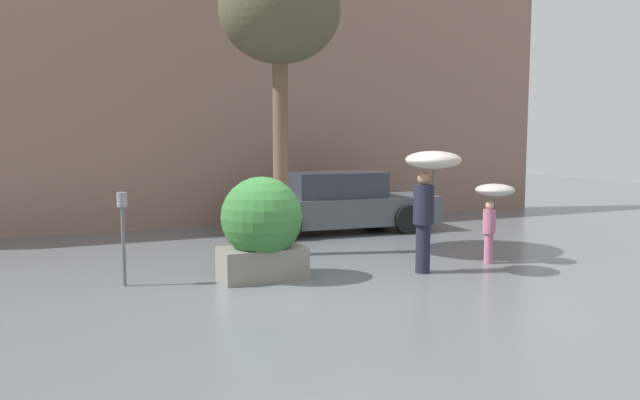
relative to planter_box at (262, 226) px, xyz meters
The scene contains 8 objects.
ground_plane 1.38m from the planter_box, 58.64° to the right, with size 40.00×40.00×0.00m, color slate.
building_facade 5.98m from the planter_box, 83.86° to the left, with size 18.00×0.30×6.00m.
planter_box is the anchor object (origin of this frame).
person_adult 2.59m from the planter_box, 15.04° to the right, with size 0.83×0.83×1.86m.
person_child 3.85m from the planter_box, ahead, with size 0.63×0.63×1.30m.
parked_car_near 4.67m from the planter_box, 52.42° to the left, with size 4.45×2.12×1.30m.
street_tree 3.78m from the planter_box, 61.48° to the left, with size 2.05×2.05×5.04m.
parking_meter 1.93m from the planter_box, 169.72° to the left, with size 0.14×0.14×1.31m.
Camera 1 is at (-3.34, -7.58, 2.11)m, focal length 35.00 mm.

